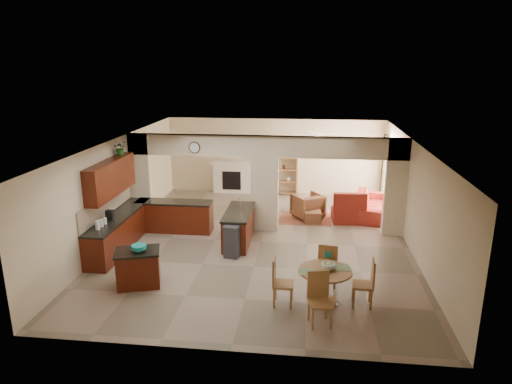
# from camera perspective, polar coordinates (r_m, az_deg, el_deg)

# --- Properties ---
(floor) EXTENTS (10.00, 10.00, 0.00)m
(floor) POSITION_cam_1_polar(r_m,az_deg,el_deg) (12.71, 0.60, -6.24)
(floor) COLOR #88705E
(floor) RESTS_ON ground
(ceiling) EXTENTS (10.00, 10.00, 0.00)m
(ceiling) POSITION_cam_1_polar(r_m,az_deg,el_deg) (11.93, 0.64, 6.30)
(ceiling) COLOR white
(ceiling) RESTS_ON wall_back
(wall_back) EXTENTS (8.00, 0.00, 8.00)m
(wall_back) POSITION_cam_1_polar(r_m,az_deg,el_deg) (17.09, 2.37, 4.46)
(wall_back) COLOR beige
(wall_back) RESTS_ON floor
(wall_front) EXTENTS (8.00, 0.00, 8.00)m
(wall_front) POSITION_cam_1_polar(r_m,az_deg,el_deg) (7.61, -3.38, -10.60)
(wall_front) COLOR beige
(wall_front) RESTS_ON floor
(wall_left) EXTENTS (0.00, 10.00, 10.00)m
(wall_left) POSITION_cam_1_polar(r_m,az_deg,el_deg) (13.26, -16.85, 0.39)
(wall_left) COLOR beige
(wall_left) RESTS_ON floor
(wall_right) EXTENTS (0.00, 10.00, 10.00)m
(wall_right) POSITION_cam_1_polar(r_m,az_deg,el_deg) (12.50, 19.18, -0.74)
(wall_right) COLOR beige
(wall_right) RESTS_ON floor
(partition_left_pier) EXTENTS (0.60, 0.25, 2.80)m
(partition_left_pier) POSITION_cam_1_polar(r_m,az_deg,el_deg) (14.04, -14.14, 1.44)
(partition_left_pier) COLOR beige
(partition_left_pier) RESTS_ON floor
(partition_center_pier) EXTENTS (0.80, 0.25, 2.20)m
(partition_center_pier) POSITION_cam_1_polar(r_m,az_deg,el_deg) (13.29, 1.06, -0.22)
(partition_center_pier) COLOR beige
(partition_center_pier) RESTS_ON floor
(partition_right_pier) EXTENTS (0.60, 0.25, 2.80)m
(partition_right_pier) POSITION_cam_1_polar(r_m,az_deg,el_deg) (13.38, 17.04, 0.52)
(partition_right_pier) COLOR beige
(partition_right_pier) RESTS_ON floor
(partition_header) EXTENTS (8.00, 0.25, 0.60)m
(partition_header) POSITION_cam_1_polar(r_m,az_deg,el_deg) (12.97, 1.10, 5.73)
(partition_header) COLOR beige
(partition_header) RESTS_ON partition_center_pier
(kitchen_counter) EXTENTS (2.52, 3.29, 1.48)m
(kitchen_counter) POSITION_cam_1_polar(r_m,az_deg,el_deg) (13.04, -13.95, -3.96)
(kitchen_counter) COLOR #3E0D07
(kitchen_counter) RESTS_ON floor
(upper_cabinets) EXTENTS (0.35, 2.40, 0.90)m
(upper_cabinets) POSITION_cam_1_polar(r_m,az_deg,el_deg) (12.35, -17.71, 1.70)
(upper_cabinets) COLOR #3E0D07
(upper_cabinets) RESTS_ON wall_left
(peninsula) EXTENTS (0.70, 1.85, 0.91)m
(peninsula) POSITION_cam_1_polar(r_m,az_deg,el_deg) (12.51, -2.19, -4.38)
(peninsula) COLOR #3E0D07
(peninsula) RESTS_ON floor
(wall_clock) EXTENTS (0.34, 0.03, 0.34)m
(wall_clock) POSITION_cam_1_polar(r_m,az_deg,el_deg) (13.17, -7.71, 5.53)
(wall_clock) COLOR #482518
(wall_clock) RESTS_ON partition_header
(rug) EXTENTS (1.60, 1.30, 0.01)m
(rug) POSITION_cam_1_polar(r_m,az_deg,el_deg) (14.61, 6.16, -3.30)
(rug) COLOR #9A5338
(rug) RESTS_ON floor
(fireplace) EXTENTS (1.60, 0.35, 1.20)m
(fireplace) POSITION_cam_1_polar(r_m,az_deg,el_deg) (17.29, -3.00, 1.92)
(fireplace) COLOR white
(fireplace) RESTS_ON floor
(shelving_unit) EXTENTS (1.00, 0.32, 1.80)m
(shelving_unit) POSITION_cam_1_polar(r_m,az_deg,el_deg) (17.00, 3.48, 2.66)
(shelving_unit) COLOR olive
(shelving_unit) RESTS_ON floor
(window_a) EXTENTS (0.02, 0.90, 1.90)m
(window_a) POSITION_cam_1_polar(r_m,az_deg,el_deg) (14.72, 17.15, 1.07)
(window_a) COLOR white
(window_a) RESTS_ON wall_right
(window_b) EXTENTS (0.02, 0.90, 1.90)m
(window_b) POSITION_cam_1_polar(r_m,az_deg,el_deg) (16.34, 16.12, 2.59)
(window_b) COLOR white
(window_b) RESTS_ON wall_right
(glazed_door) EXTENTS (0.02, 0.70, 2.10)m
(glazed_door) POSITION_cam_1_polar(r_m,az_deg,el_deg) (15.56, 16.57, 1.33)
(glazed_door) COLOR white
(glazed_door) RESTS_ON wall_right
(drape_a_left) EXTENTS (0.10, 0.28, 2.30)m
(drape_a_left) POSITION_cam_1_polar(r_m,az_deg,el_deg) (14.14, 17.41, 0.45)
(drape_a_left) COLOR #47251C
(drape_a_left) RESTS_ON wall_right
(drape_a_right) EXTENTS (0.10, 0.28, 2.30)m
(drape_a_right) POSITION_cam_1_polar(r_m,az_deg,el_deg) (15.28, 16.62, 1.65)
(drape_a_right) COLOR #47251C
(drape_a_right) RESTS_ON wall_right
(drape_b_left) EXTENTS (0.10, 0.28, 2.30)m
(drape_b_left) POSITION_cam_1_polar(r_m,az_deg,el_deg) (15.76, 16.32, 2.09)
(drape_b_left) COLOR #47251C
(drape_b_left) RESTS_ON wall_right
(drape_b_right) EXTENTS (0.10, 0.28, 2.30)m
(drape_b_right) POSITION_cam_1_polar(r_m,az_deg,el_deg) (16.91, 15.67, 3.06)
(drape_b_right) COLOR #47251C
(drape_b_right) RESTS_ON wall_right
(ceiling_fan) EXTENTS (1.00, 1.00, 0.10)m
(ceiling_fan) POSITION_cam_1_polar(r_m,az_deg,el_deg) (14.87, 7.65, 7.15)
(ceiling_fan) COLOR white
(ceiling_fan) RESTS_ON ceiling
(kitchen_island) EXTENTS (1.12, 0.94, 0.83)m
(kitchen_island) POSITION_cam_1_polar(r_m,az_deg,el_deg) (10.54, -14.50, -9.17)
(kitchen_island) COLOR #3E0D07
(kitchen_island) RESTS_ON floor
(teal_bowl) EXTENTS (0.32, 0.32, 0.15)m
(teal_bowl) POSITION_cam_1_polar(r_m,az_deg,el_deg) (10.29, -14.42, -6.83)
(teal_bowl) COLOR teal
(teal_bowl) RESTS_ON kitchen_island
(trash_can) EXTENTS (0.42, 0.38, 0.78)m
(trash_can) POSITION_cam_1_polar(r_m,az_deg,el_deg) (11.64, -3.01, -6.34)
(trash_can) COLOR #2D2E30
(trash_can) RESTS_ON floor
(dining_table) EXTENTS (1.09, 1.09, 0.74)m
(dining_table) POSITION_cam_1_polar(r_m,az_deg,el_deg) (9.58, 8.59, -10.94)
(dining_table) COLOR olive
(dining_table) RESTS_ON floor
(fruit_bowl) EXTENTS (0.29, 0.29, 0.15)m
(fruit_bowl) POSITION_cam_1_polar(r_m,az_deg,el_deg) (9.46, 9.01, -9.13)
(fruit_bowl) COLOR #77AF25
(fruit_bowl) RESTS_ON dining_table
(sofa) EXTENTS (2.49, 1.33, 0.69)m
(sofa) POSITION_cam_1_polar(r_m,az_deg,el_deg) (15.24, 14.14, -1.54)
(sofa) COLOR maroon
(sofa) RESTS_ON floor
(chaise) EXTENTS (1.05, 0.88, 0.40)m
(chaise) POSITION_cam_1_polar(r_m,az_deg,el_deg) (14.52, 11.46, -2.84)
(chaise) COLOR maroon
(chaise) RESTS_ON floor
(armchair) EXTENTS (1.18, 1.19, 0.79)m
(armchair) POSITION_cam_1_polar(r_m,az_deg,el_deg) (14.59, 6.47, -1.74)
(armchair) COLOR maroon
(armchair) RESTS_ON floor
(ottoman) EXTENTS (0.53, 0.53, 0.36)m
(ottoman) POSITION_cam_1_polar(r_m,az_deg,el_deg) (14.25, 7.09, -3.09)
(ottoman) COLOR maroon
(ottoman) RESTS_ON floor
(plant) EXTENTS (0.43, 0.41, 0.39)m
(plant) POSITION_cam_1_polar(r_m,az_deg,el_deg) (12.89, -16.60, 5.30)
(plant) COLOR #174813
(plant) RESTS_ON upper_cabinets
(chair_north) EXTENTS (0.47, 0.47, 1.02)m
(chair_north) POSITION_cam_1_polar(r_m,az_deg,el_deg) (10.22, 8.97, -8.81)
(chair_north) COLOR olive
(chair_north) RESTS_ON floor
(chair_east) EXTENTS (0.44, 0.44, 1.02)m
(chair_east) POSITION_cam_1_polar(r_m,az_deg,el_deg) (9.63, 13.74, -10.71)
(chair_east) COLOR olive
(chair_east) RESTS_ON floor
(chair_south) EXTENTS (0.51, 0.51, 1.02)m
(chair_south) POSITION_cam_1_polar(r_m,az_deg,el_deg) (8.89, 7.90, -12.74)
(chair_south) COLOR olive
(chair_south) RESTS_ON floor
(chair_west) EXTENTS (0.43, 0.43, 1.02)m
(chair_west) POSITION_cam_1_polar(r_m,az_deg,el_deg) (9.43, 2.91, -10.84)
(chair_west) COLOR olive
(chair_west) RESTS_ON floor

